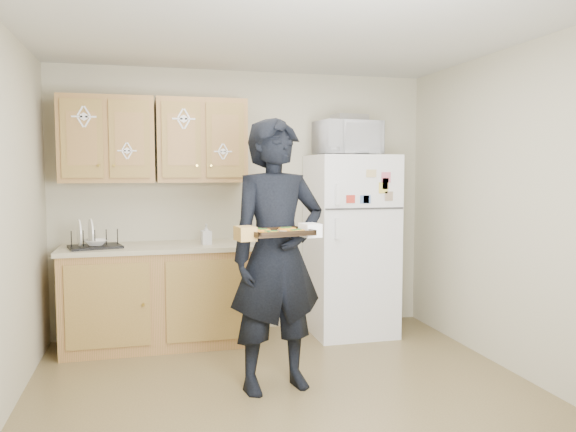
# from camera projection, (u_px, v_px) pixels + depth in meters

# --- Properties ---
(floor) EXTENTS (3.60, 3.60, 0.00)m
(floor) POSITION_uv_depth(u_px,v_px,m) (292.00, 401.00, 3.80)
(floor) COLOR brown
(floor) RESTS_ON ground
(ceiling) EXTENTS (3.60, 3.60, 0.00)m
(ceiling) POSITION_uv_depth(u_px,v_px,m) (292.00, 23.00, 3.59)
(ceiling) COLOR beige
(ceiling) RESTS_ON wall_back
(wall_back) EXTENTS (3.60, 0.04, 2.50)m
(wall_back) POSITION_uv_depth(u_px,v_px,m) (245.00, 202.00, 5.44)
(wall_back) COLOR #B7B195
(wall_back) RESTS_ON floor
(wall_front) EXTENTS (3.60, 0.04, 2.50)m
(wall_front) POSITION_uv_depth(u_px,v_px,m) (421.00, 260.00, 1.96)
(wall_front) COLOR #B7B195
(wall_front) RESTS_ON floor
(wall_right) EXTENTS (0.04, 3.60, 2.50)m
(wall_right) POSITION_uv_depth(u_px,v_px,m) (528.00, 212.00, 4.13)
(wall_right) COLOR #B7B195
(wall_right) RESTS_ON floor
(refrigerator) EXTENTS (0.75, 0.70, 1.70)m
(refrigerator) POSITION_uv_depth(u_px,v_px,m) (350.00, 245.00, 5.34)
(refrigerator) COLOR white
(refrigerator) RESTS_ON floor
(base_cabinet) EXTENTS (1.60, 0.60, 0.86)m
(base_cabinet) POSITION_uv_depth(u_px,v_px,m) (158.00, 297.00, 4.99)
(base_cabinet) COLOR olive
(base_cabinet) RESTS_ON floor
(countertop) EXTENTS (1.64, 0.64, 0.04)m
(countertop) POSITION_uv_depth(u_px,v_px,m) (157.00, 247.00, 4.95)
(countertop) COLOR #B3AB89
(countertop) RESTS_ON base_cabinet
(upper_cab_left) EXTENTS (0.80, 0.33, 0.75)m
(upper_cab_left) POSITION_uv_depth(u_px,v_px,m) (107.00, 140.00, 4.91)
(upper_cab_left) COLOR olive
(upper_cab_left) RESTS_ON wall_back
(upper_cab_right) EXTENTS (0.80, 0.33, 0.75)m
(upper_cab_right) POSITION_uv_depth(u_px,v_px,m) (202.00, 141.00, 5.11)
(upper_cab_right) COLOR olive
(upper_cab_right) RESTS_ON wall_back
(cereal_box) EXTENTS (0.20, 0.07, 0.32)m
(cereal_box) POSITION_uv_depth(u_px,v_px,m) (389.00, 307.00, 5.76)
(cereal_box) COLOR #F2C955
(cereal_box) RESTS_ON floor
(person) EXTENTS (0.78, 0.59, 1.92)m
(person) POSITION_uv_depth(u_px,v_px,m) (277.00, 256.00, 3.95)
(person) COLOR black
(person) RESTS_ON floor
(baking_tray) EXTENTS (0.45, 0.37, 0.04)m
(baking_tray) POSITION_uv_depth(u_px,v_px,m) (279.00, 233.00, 3.63)
(baking_tray) COLOR black
(baking_tray) RESTS_ON person
(pizza_front_left) EXTENTS (0.13, 0.13, 0.02)m
(pizza_front_left) POSITION_uv_depth(u_px,v_px,m) (269.00, 233.00, 3.53)
(pizza_front_left) COLOR yellow
(pizza_front_left) RESTS_ON baking_tray
(pizza_front_right) EXTENTS (0.13, 0.13, 0.02)m
(pizza_front_right) POSITION_uv_depth(u_px,v_px,m) (296.00, 231.00, 3.61)
(pizza_front_right) COLOR yellow
(pizza_front_right) RESTS_ON baking_tray
(pizza_back_left) EXTENTS (0.13, 0.13, 0.02)m
(pizza_back_left) POSITION_uv_depth(u_px,v_px,m) (261.00, 230.00, 3.65)
(pizza_back_left) COLOR yellow
(pizza_back_left) RESTS_ON baking_tray
(pizza_back_right) EXTENTS (0.13, 0.13, 0.02)m
(pizza_back_right) POSITION_uv_depth(u_px,v_px,m) (287.00, 229.00, 3.73)
(pizza_back_right) COLOR yellow
(pizza_back_right) RESTS_ON baking_tray
(microwave) EXTENTS (0.61, 0.46, 0.31)m
(microwave) POSITION_uv_depth(u_px,v_px,m) (347.00, 138.00, 5.20)
(microwave) COLOR white
(microwave) RESTS_ON refrigerator
(foil_pan) EXTENTS (0.33, 0.25, 0.06)m
(foil_pan) POSITION_uv_depth(u_px,v_px,m) (349.00, 118.00, 5.22)
(foil_pan) COLOR #ABABB2
(foil_pan) RESTS_ON microwave
(dish_rack) EXTENTS (0.48, 0.41, 0.17)m
(dish_rack) POSITION_uv_depth(u_px,v_px,m) (95.00, 238.00, 4.77)
(dish_rack) COLOR black
(dish_rack) RESTS_ON countertop
(bowl) EXTENTS (0.21, 0.21, 0.05)m
(bowl) POSITION_uv_depth(u_px,v_px,m) (96.00, 243.00, 4.78)
(bowl) COLOR white
(bowl) RESTS_ON dish_rack
(soap_bottle) EXTENTS (0.09, 0.10, 0.18)m
(soap_bottle) POSITION_uv_depth(u_px,v_px,m) (206.00, 234.00, 4.98)
(soap_bottle) COLOR white
(soap_bottle) RESTS_ON countertop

